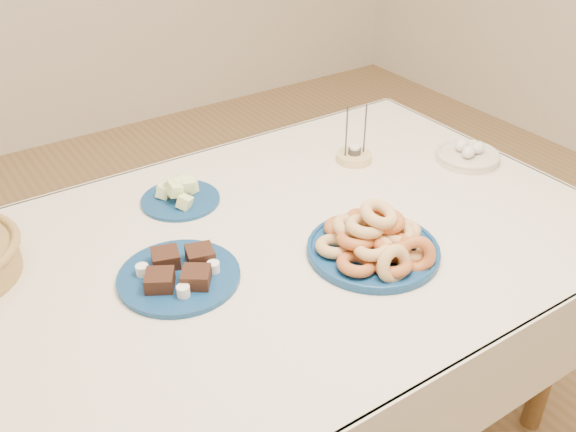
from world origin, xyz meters
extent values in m
cylinder|color=brown|center=(0.70, 0.40, 0.36)|extent=(0.06, 0.06, 0.72)
cylinder|color=brown|center=(0.70, -0.40, 0.36)|extent=(0.06, 0.06, 0.72)
cube|color=silver|center=(0.00, 0.00, 0.74)|extent=(1.70, 1.10, 0.02)
cube|color=silver|center=(0.00, 0.55, 0.61)|extent=(1.70, 0.01, 0.28)
cube|color=silver|center=(0.00, -0.55, 0.61)|extent=(1.70, 0.01, 0.28)
cube|color=silver|center=(0.85, 0.00, 0.61)|extent=(0.01, 1.10, 0.28)
cylinder|color=navy|center=(0.16, -0.18, 0.76)|extent=(0.37, 0.37, 0.02)
torus|color=navy|center=(0.16, -0.18, 0.77)|extent=(0.37, 0.37, 0.01)
torus|color=tan|center=(0.26, -0.18, 0.78)|extent=(0.13, 0.13, 0.04)
torus|color=#994922|center=(0.22, -0.10, 0.78)|extent=(0.13, 0.13, 0.04)
torus|color=#994922|center=(0.14, -0.08, 0.78)|extent=(0.12, 0.12, 0.03)
torus|color=tan|center=(0.08, -0.13, 0.78)|extent=(0.13, 0.13, 0.04)
torus|color=#994922|center=(0.08, -0.22, 0.78)|extent=(0.10, 0.10, 0.04)
torus|color=#994922|center=(0.14, -0.27, 0.78)|extent=(0.12, 0.12, 0.04)
torus|color=tan|center=(0.22, -0.24, 0.78)|extent=(0.13, 0.13, 0.03)
torus|color=tan|center=(0.21, -0.16, 0.81)|extent=(0.12, 0.12, 0.04)
torus|color=#994922|center=(0.18, -0.12, 0.81)|extent=(0.10, 0.10, 0.05)
torus|color=tan|center=(0.13, -0.13, 0.81)|extent=(0.13, 0.13, 0.05)
torus|color=#994922|center=(0.11, -0.17, 0.81)|extent=(0.13, 0.13, 0.04)
torus|color=tan|center=(0.12, -0.22, 0.81)|extent=(0.13, 0.13, 0.04)
torus|color=#994922|center=(0.17, -0.23, 0.81)|extent=(0.13, 0.13, 0.04)
torus|color=tan|center=(0.21, -0.20, 0.81)|extent=(0.13, 0.13, 0.04)
torus|color=#994922|center=(0.19, -0.18, 0.84)|extent=(0.12, 0.12, 0.03)
torus|color=tan|center=(0.14, -0.17, 0.84)|extent=(0.10, 0.10, 0.04)
torus|color=tan|center=(0.17, -0.18, 0.86)|extent=(0.13, 0.13, 0.06)
torus|color=tan|center=(0.13, -0.28, 0.80)|extent=(0.09, 0.06, 0.10)
torus|color=#994922|center=(0.20, -0.28, 0.79)|extent=(0.11, 0.10, 0.10)
cylinder|color=navy|center=(-0.12, 0.31, 0.76)|extent=(0.29, 0.29, 0.01)
cube|color=#D2EF97|center=(-0.12, 0.30, 0.80)|extent=(0.05, 0.05, 0.04)
cube|color=#D2EF97|center=(-0.12, 0.31, 0.80)|extent=(0.05, 0.04, 0.04)
cube|color=#D2EF97|center=(-0.13, 0.33, 0.80)|extent=(0.05, 0.05, 0.04)
cube|color=#D2EF97|center=(-0.13, 0.25, 0.78)|extent=(0.05, 0.05, 0.05)
cube|color=#D2EF97|center=(-0.13, 0.31, 0.80)|extent=(0.04, 0.04, 0.04)
cube|color=#D2EF97|center=(-0.14, 0.29, 0.80)|extent=(0.04, 0.04, 0.04)
cube|color=#D2EF97|center=(-0.10, 0.30, 0.80)|extent=(0.04, 0.04, 0.04)
cube|color=#D2EF97|center=(-0.08, 0.35, 0.78)|extent=(0.05, 0.05, 0.04)
cube|color=#D2EF97|center=(-0.07, 0.33, 0.78)|extent=(0.04, 0.04, 0.04)
cube|color=#D2EF97|center=(-0.15, 0.34, 0.78)|extent=(0.05, 0.05, 0.04)
cube|color=#D2EF97|center=(-0.11, 0.30, 0.80)|extent=(0.04, 0.04, 0.04)
cube|color=#D2EF97|center=(-0.08, 0.32, 0.78)|extent=(0.04, 0.04, 0.04)
cube|color=#D2EF97|center=(-0.15, 0.34, 0.78)|extent=(0.05, 0.05, 0.05)
cube|color=#D2EF97|center=(-0.09, 0.34, 0.78)|extent=(0.05, 0.05, 0.04)
cylinder|color=navy|center=(-0.27, 0.00, 0.76)|extent=(0.36, 0.36, 0.01)
cube|color=black|center=(-0.32, -0.02, 0.78)|extent=(0.09, 0.09, 0.04)
cube|color=black|center=(-0.25, -0.06, 0.78)|extent=(0.09, 0.09, 0.04)
cube|color=black|center=(-0.28, 0.05, 0.78)|extent=(0.08, 0.08, 0.04)
cube|color=black|center=(-0.21, 0.01, 0.78)|extent=(0.08, 0.08, 0.04)
cylinder|color=white|center=(-0.34, 0.04, 0.78)|extent=(0.04, 0.04, 0.02)
cylinder|color=white|center=(-0.29, -0.08, 0.78)|extent=(0.04, 0.04, 0.02)
cylinder|color=white|center=(-0.20, -0.04, 0.78)|extent=(0.04, 0.04, 0.02)
cylinder|color=tan|center=(0.43, 0.23, 0.76)|extent=(0.13, 0.13, 0.02)
cylinder|color=#3B3B40|center=(0.43, 0.23, 0.78)|extent=(0.05, 0.05, 0.02)
cylinder|color=white|center=(0.43, 0.23, 0.80)|extent=(0.04, 0.04, 0.01)
cylinder|color=#3B3B40|center=(0.40, 0.24, 0.85)|extent=(0.01, 0.01, 0.16)
cylinder|color=#3B3B40|center=(0.46, 0.22, 0.85)|extent=(0.01, 0.01, 0.16)
cylinder|color=beige|center=(0.72, 0.04, 0.76)|extent=(0.24, 0.24, 0.02)
torus|color=beige|center=(0.72, 0.04, 0.77)|extent=(0.25, 0.25, 0.01)
ellipsoid|color=silver|center=(0.70, 0.02, 0.79)|extent=(0.06, 0.05, 0.04)
ellipsoid|color=silver|center=(0.74, 0.02, 0.79)|extent=(0.06, 0.05, 0.04)
ellipsoid|color=silver|center=(0.72, 0.06, 0.79)|extent=(0.06, 0.05, 0.04)
camera|label=1|loc=(-0.71, -1.11, 1.66)|focal=40.00mm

